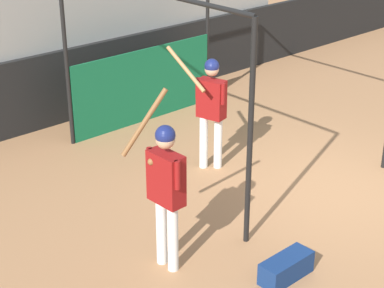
# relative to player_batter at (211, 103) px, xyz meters

# --- Properties ---
(ground_plane) EXTENTS (60.00, 60.00, 0.00)m
(ground_plane) POSITION_rel_player_batter_xyz_m (0.89, -1.86, -1.09)
(ground_plane) COLOR #A8754C
(outfield_wall) EXTENTS (24.00, 0.12, 1.36)m
(outfield_wall) POSITION_rel_player_batter_xyz_m (0.89, 3.21, -0.41)
(outfield_wall) COLOR black
(outfield_wall) RESTS_ON ground
(bleacher_section) EXTENTS (8.15, 2.40, 2.64)m
(bleacher_section) POSITION_rel_player_batter_xyz_m (0.89, 4.48, 0.23)
(bleacher_section) COLOR #9E9E99
(bleacher_section) RESTS_ON ground
(batting_cage) EXTENTS (3.25, 4.19, 2.96)m
(batting_cage) POSITION_rel_player_batter_xyz_m (0.47, 1.44, 0.23)
(batting_cage) COLOR black
(batting_cage) RESTS_ON ground
(player_batter) EXTENTS (0.59, 0.83, 1.96)m
(player_batter) POSITION_rel_player_batter_xyz_m (0.00, 0.00, 0.00)
(player_batter) COLOR white
(player_batter) RESTS_ON ground
(player_waiting) EXTENTS (0.55, 0.79, 2.17)m
(player_waiting) POSITION_rel_player_batter_xyz_m (-2.23, -1.59, 0.05)
(player_waiting) COLOR white
(player_waiting) RESTS_ON ground
(equipment_bag) EXTENTS (0.70, 0.28, 0.28)m
(equipment_bag) POSITION_rel_player_batter_xyz_m (-1.35, -2.73, -0.95)
(equipment_bag) COLOR navy
(equipment_bag) RESTS_ON ground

